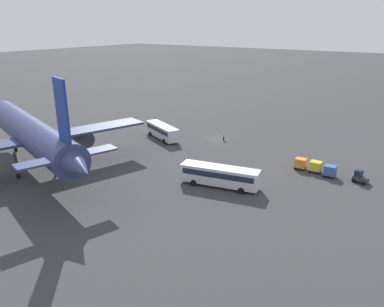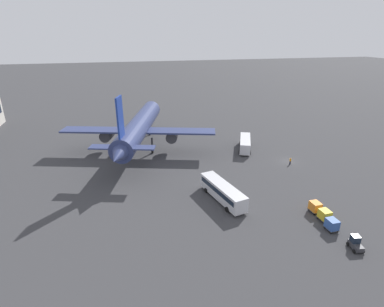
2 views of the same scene
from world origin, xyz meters
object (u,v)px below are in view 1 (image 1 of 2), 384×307
Objects in this scene: shuttle_bus_near at (162,130)px; worker_person at (224,137)px; cargo_cart_orange at (301,163)px; airplane at (32,134)px; shuttle_bus_far at (220,175)px; cargo_cart_blue at (330,171)px; cargo_cart_yellow at (316,166)px; baggage_tug at (360,177)px.

shuttle_bus_near reaches higher than worker_person.
cargo_cart_orange is at bearing 160.17° from worker_person.
airplane is 3.58× the size of shuttle_bus_far.
shuttle_bus_near reaches higher than cargo_cart_blue.
cargo_cart_orange is (-8.24, -14.78, -0.80)m from shuttle_bus_far.
cargo_cart_yellow is 1.00× the size of cargo_cart_orange.
airplane is at bearing 34.00° from cargo_cart_yellow.
airplane is at bearing 35.84° from cargo_cart_orange.
cargo_cart_blue reaches higher than worker_person.
shuttle_bus_near is at bearing 28.96° from worker_person.
cargo_cart_blue is (4.75, 0.51, 0.25)m from baggage_tug.
worker_person is (-18.23, -35.19, -6.06)m from airplane.
airplane is 27.13× the size of worker_person.
cargo_cart_blue is (-25.73, 7.99, 0.32)m from worker_person.
baggage_tug is at bearing 179.19° from cargo_cart_orange.
shuttle_bus_far reaches higher than baggage_tug.
cargo_cart_yellow reaches higher than worker_person.
worker_person is at bearing -100.54° from airplane.
cargo_cart_blue is at bearing 16.43° from baggage_tug.
worker_person is at bearing -3.48° from baggage_tug.
cargo_cart_orange is at bearing -131.44° from shuttle_bus_far.
airplane is 47.92m from cargo_cart_orange.
worker_person is 26.95m from cargo_cart_blue.
baggage_tug is 1.26× the size of cargo_cart_orange.
worker_person is (-12.28, -6.80, -1.06)m from shuttle_bus_near.
shuttle_bus_near is at bearing 9.39° from baggage_tug.
airplane is 22.91× the size of cargo_cart_yellow.
shuttle_bus_near reaches higher than cargo_cart_yellow.
cargo_cart_yellow is at bearing -157.22° from shuttle_bus_near.
baggage_tug is at bearing -153.77° from shuttle_bus_far.
cargo_cart_yellow is at bearing 9.39° from baggage_tug.
airplane is at bearing 101.85° from shuttle_bus_near.
cargo_cart_blue is at bearing -131.41° from airplane.
shuttle_bus_near is 42.78m from baggage_tug.
shuttle_bus_far is 7.57× the size of worker_person.
shuttle_bus_near reaches higher than baggage_tug.
cargo_cart_orange is at bearing -0.50° from cargo_cart_yellow.
baggage_tug is 1.26× the size of cargo_cart_yellow.
shuttle_bus_far is at bearing 53.45° from cargo_cart_yellow.
cargo_cart_yellow is at bearing 179.50° from cargo_cart_orange.
shuttle_bus_near is 6.55× the size of worker_person.
airplane is at bearing 62.61° from worker_person.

